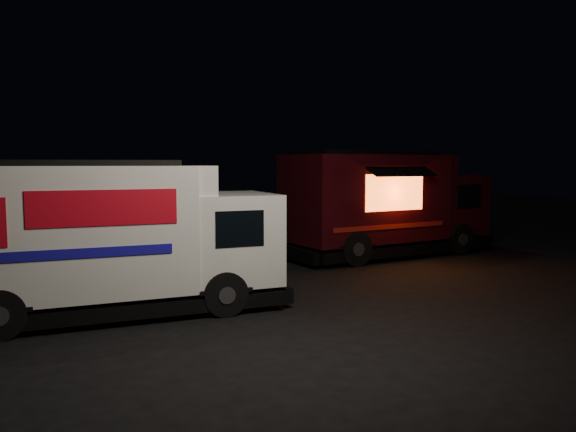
# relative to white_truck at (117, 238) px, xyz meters

# --- Properties ---
(ground) EXTENTS (80.00, 80.00, 0.00)m
(ground) POSITION_rel_white_truck_xyz_m (3.88, -0.63, -1.50)
(ground) COLOR black
(ground) RESTS_ON ground
(white_truck) EXTENTS (6.94, 3.47, 3.01)m
(white_truck) POSITION_rel_white_truck_xyz_m (0.00, 0.00, 0.00)
(white_truck) COLOR white
(white_truck) RESTS_ON ground
(red_truck) EXTENTS (7.31, 3.04, 3.34)m
(red_truck) POSITION_rel_white_truck_xyz_m (9.43, 2.43, 0.16)
(red_truck) COLOR #370A10
(red_truck) RESTS_ON ground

